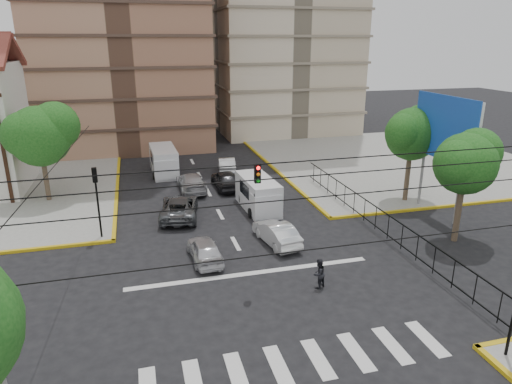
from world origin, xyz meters
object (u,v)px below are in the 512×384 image
object	(u,v)px
pedestrian_crosswalk	(319,274)
van_left_lane	(164,162)
van_right_lane	(259,195)
car_white_front_right	(276,233)
car_silver_front_left	(205,249)
traffic_light_nw	(96,191)

from	to	relation	value
pedestrian_crosswalk	van_left_lane	bearing A→B (deg)	-104.76
van_right_lane	car_white_front_right	bearing A→B (deg)	-97.65
car_white_front_right	pedestrian_crosswalk	bearing A→B (deg)	85.55
van_left_lane	car_white_front_right	bearing A→B (deg)	-74.20
van_left_lane	car_silver_front_left	size ratio (longest dim) A/B	1.42
van_right_lane	pedestrian_crosswalk	xyz separation A→B (m)	(-0.02, -11.15, -0.35)
car_silver_front_left	pedestrian_crosswalk	distance (m)	6.60
traffic_light_nw	van_left_lane	size ratio (longest dim) A/B	0.81
car_white_front_right	van_left_lane	bearing A→B (deg)	-81.48
traffic_light_nw	van_right_lane	bearing A→B (deg)	12.28
traffic_light_nw	car_white_front_right	bearing A→B (deg)	-18.51
van_left_lane	pedestrian_crosswalk	distance (m)	22.89
van_right_lane	car_silver_front_left	size ratio (longest dim) A/B	1.35
van_right_lane	car_white_front_right	size ratio (longest dim) A/B	1.26
car_white_front_right	pedestrian_crosswalk	xyz separation A→B (m)	(0.46, -5.42, 0.09)
van_right_lane	van_left_lane	distance (m)	12.45
traffic_light_nw	van_left_lane	world-z (taller)	traffic_light_nw
van_left_lane	car_white_front_right	size ratio (longest dim) A/B	1.32
traffic_light_nw	car_silver_front_left	bearing A→B (deg)	-38.17
car_silver_front_left	car_white_front_right	size ratio (longest dim) A/B	0.93
van_left_lane	pedestrian_crosswalk	size ratio (longest dim) A/B	3.54
van_right_lane	van_left_lane	world-z (taller)	van_left_lane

